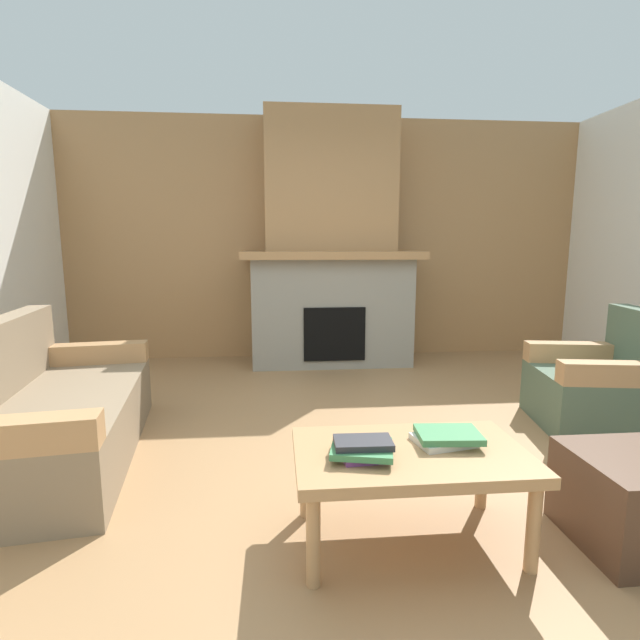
{
  "coord_description": "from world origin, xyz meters",
  "views": [
    {
      "loc": [
        -0.59,
        -2.58,
        1.31
      ],
      "look_at": [
        -0.25,
        1.16,
        0.71
      ],
      "focal_mm": 26.77,
      "sensor_mm": 36.0,
      "label": 1
    }
  ],
  "objects_px": {
    "couch": "(49,415)",
    "fireplace": "(331,257)",
    "armchair": "(601,387)",
    "ottoman": "(636,501)",
    "coffee_table": "(410,461)"
  },
  "relations": [
    {
      "from": "couch",
      "to": "fireplace",
      "type": "bearing_deg",
      "value": 49.45
    },
    {
      "from": "armchair",
      "to": "ottoman",
      "type": "distance_m",
      "value": 1.51
    },
    {
      "from": "couch",
      "to": "armchair",
      "type": "height_order",
      "value": "same"
    },
    {
      "from": "armchair",
      "to": "ottoman",
      "type": "bearing_deg",
      "value": -120.1
    },
    {
      "from": "armchair",
      "to": "coffee_table",
      "type": "relative_size",
      "value": 0.88
    },
    {
      "from": "fireplace",
      "to": "armchair",
      "type": "distance_m",
      "value": 2.85
    },
    {
      "from": "fireplace",
      "to": "coffee_table",
      "type": "distance_m",
      "value": 3.4
    },
    {
      "from": "fireplace",
      "to": "couch",
      "type": "relative_size",
      "value": 1.42
    },
    {
      "from": "armchair",
      "to": "coffee_table",
      "type": "distance_m",
      "value": 2.12
    },
    {
      "from": "coffee_table",
      "to": "ottoman",
      "type": "bearing_deg",
      "value": -5.98
    },
    {
      "from": "fireplace",
      "to": "coffee_table",
      "type": "xyz_separation_m",
      "value": [
        -0.03,
        -3.31,
        -0.79
      ]
    },
    {
      "from": "coffee_table",
      "to": "ottoman",
      "type": "distance_m",
      "value": 1.01
    },
    {
      "from": "fireplace",
      "to": "armchair",
      "type": "relative_size",
      "value": 3.09
    },
    {
      "from": "fireplace",
      "to": "couch",
      "type": "bearing_deg",
      "value": -130.55
    },
    {
      "from": "ottoman",
      "to": "armchair",
      "type": "bearing_deg",
      "value": 59.9
    }
  ]
}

